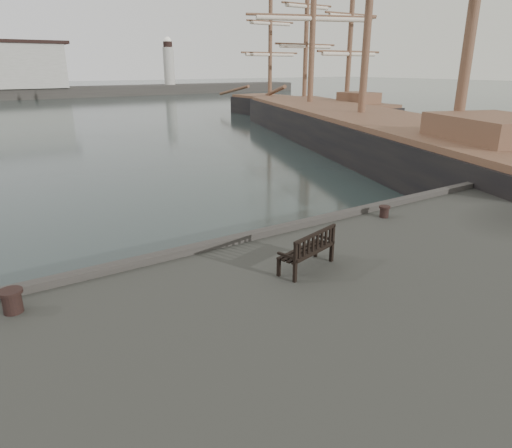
{
  "coord_description": "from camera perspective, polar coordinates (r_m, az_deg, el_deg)",
  "views": [
    {
      "loc": [
        -5.9,
        -9.96,
        6.04
      ],
      "look_at": [
        0.37,
        -0.5,
        2.1
      ],
      "focal_mm": 32.0,
      "sensor_mm": 36.0,
      "label": 1
    }
  ],
  "objects": [
    {
      "name": "bollard_left",
      "position": [
        9.98,
        -28.2,
        -8.51
      ],
      "size": [
        0.57,
        0.57,
        0.47
      ],
      "primitive_type": "cylinder",
      "rotation": [
        0.0,
        0.0,
        -0.34
      ],
      "color": "black",
      "rests_on": "quay"
    },
    {
      "name": "ground",
      "position": [
        13.06,
        -2.6,
        -8.43
      ],
      "size": [
        400.0,
        400.0,
        0.0
      ],
      "primitive_type": "plane",
      "color": "black",
      "rests_on": "ground"
    },
    {
      "name": "tall_ship_far",
      "position": [
        55.59,
        5.96,
        13.56
      ],
      "size": [
        5.32,
        24.83,
        21.29
      ],
      "rotation": [
        0.0,
        0.0,
        -0.0
      ],
      "color": "black",
      "rests_on": "ground"
    },
    {
      "name": "bench",
      "position": [
        10.65,
        6.4,
        -4.13
      ],
      "size": [
        1.68,
        0.95,
        0.92
      ],
      "rotation": [
        0.0,
        0.0,
        0.27
      ],
      "color": "black",
      "rests_on": "quay"
    },
    {
      "name": "bollard_right",
      "position": [
        14.78,
        15.74,
        1.5
      ],
      "size": [
        0.42,
        0.42,
        0.36
      ],
      "primitive_type": "cylinder",
      "rotation": [
        0.0,
        0.0,
        -0.26
      ],
      "color": "black",
      "rests_on": "quay"
    },
    {
      "name": "tall_ship_main",
      "position": [
        36.87,
        12.79,
        10.46
      ],
      "size": [
        21.13,
        40.59,
        30.18
      ],
      "rotation": [
        0.0,
        0.0,
        -0.34
      ],
      "color": "black",
      "rests_on": "ground"
    }
  ]
}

